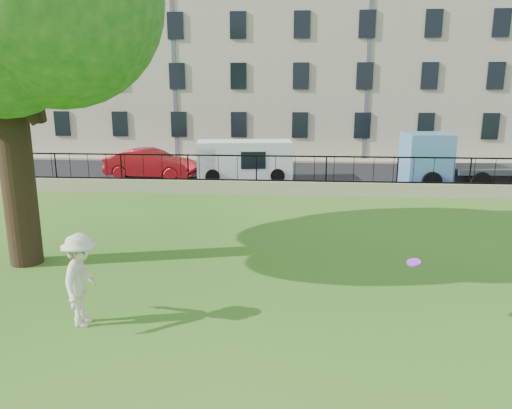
# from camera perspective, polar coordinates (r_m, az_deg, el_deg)

# --- Properties ---
(ground) EXTENTS (120.00, 120.00, 0.00)m
(ground) POSITION_cam_1_polar(r_m,az_deg,el_deg) (10.52, -5.13, -12.96)
(ground) COLOR #306217
(ground) RESTS_ON ground
(retaining_wall) EXTENTS (50.00, 0.40, 0.60)m
(retaining_wall) POSITION_cam_1_polar(r_m,az_deg,el_deg) (21.78, 0.05, 1.94)
(retaining_wall) COLOR gray
(retaining_wall) RESTS_ON ground
(iron_railing) EXTENTS (50.00, 0.05, 1.13)m
(iron_railing) POSITION_cam_1_polar(r_m,az_deg,el_deg) (21.62, 0.05, 4.15)
(iron_railing) COLOR black
(iron_railing) RESTS_ON retaining_wall
(street) EXTENTS (60.00, 9.00, 0.01)m
(street) POSITION_cam_1_polar(r_m,az_deg,el_deg) (26.44, 0.83, 3.36)
(street) COLOR black
(street) RESTS_ON ground
(sidewalk) EXTENTS (60.00, 1.40, 0.12)m
(sidewalk) POSITION_cam_1_polar(r_m,az_deg,el_deg) (31.55, 1.44, 5.12)
(sidewalk) COLOR gray
(sidewalk) RESTS_ON ground
(building_row) EXTENTS (56.40, 10.40, 13.80)m
(building_row) POSITION_cam_1_polar(r_m,az_deg,el_deg) (36.94, 2.00, 17.01)
(building_row) COLOR #B2A88D
(building_row) RESTS_ON ground
(man) EXTENTS (0.78, 1.26, 1.89)m
(man) POSITION_cam_1_polar(r_m,az_deg,el_deg) (10.49, -19.34, -8.14)
(man) COLOR beige
(man) RESTS_ON ground
(frisbee) EXTENTS (0.29, 0.29, 0.12)m
(frisbee) POSITION_cam_1_polar(r_m,az_deg,el_deg) (10.26, 17.59, -6.32)
(frisbee) COLOR #B829EC
(red_sedan) EXTENTS (4.69, 2.04, 1.50)m
(red_sedan) POSITION_cam_1_polar(r_m,az_deg,el_deg) (26.03, -11.95, 4.57)
(red_sedan) COLOR #B1151D
(red_sedan) RESTS_ON street
(white_van) EXTENTS (4.86, 2.41, 1.96)m
(white_van) POSITION_cam_1_polar(r_m,az_deg,el_deg) (25.07, -1.33, 5.05)
(white_van) COLOR white
(white_van) RESTS_ON street
(blue_truck) EXTENTS (6.11, 2.53, 2.51)m
(blue_truck) POSITION_cam_1_polar(r_m,az_deg,el_deg) (25.24, 23.12, 4.65)
(blue_truck) COLOR #5087BC
(blue_truck) RESTS_ON street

